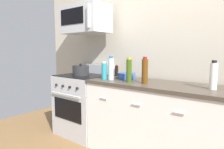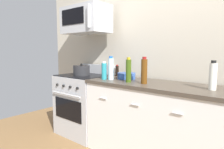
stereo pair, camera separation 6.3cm
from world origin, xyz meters
The scene contains 12 objects.
back_wall centered at (0.00, 0.41, 1.35)m, with size 5.09×0.10×2.70m, color beige.
counter_unit centered at (0.00, 0.00, 0.46)m, with size 2.00×0.66×0.92m.
range_oven centered at (-1.37, 0.00, 0.47)m, with size 0.76×0.69×1.07m.
microwave centered at (-1.37, 0.05, 1.75)m, with size 0.74×0.44×0.40m.
bottle_vinegar_white centered at (0.43, -0.01, 1.05)m, with size 0.07×0.07×0.28m.
bottle_dish_soap centered at (-0.83, -0.14, 1.03)m, with size 0.07×0.07×0.23m.
bottle_wine_amber centered at (-0.25, -0.11, 1.06)m, with size 0.07×0.07×0.30m.
bottle_soy_sauce_dark centered at (-0.92, 0.24, 1.00)m, with size 0.05×0.05×0.17m.
bottle_olive_oil centered at (-0.45, -0.13, 1.06)m, with size 0.06×0.06×0.30m.
bottle_water_clear centered at (-0.74, -0.11, 1.06)m, with size 0.07×0.07×0.30m.
bowl_blue_mixing centered at (-0.64, 0.08, 0.96)m, with size 0.24×0.24×0.08m.
stockpot centered at (-1.37, -0.05, 1.00)m, with size 0.25×0.25×0.18m.
Camera 2 is at (0.89, -2.05, 1.29)m, focal length 31.93 mm.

